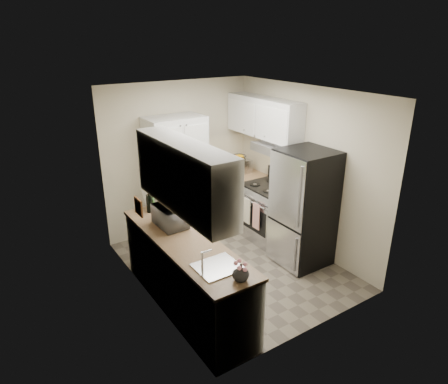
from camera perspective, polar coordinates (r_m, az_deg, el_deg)
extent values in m
plane|color=#665B4C|center=(5.94, 1.28, -10.50)|extent=(3.20, 3.20, 0.00)
cube|color=beige|center=(6.69, -6.42, 4.89)|extent=(2.60, 0.04, 2.50)
cube|color=beige|center=(4.28, 13.69, -5.51)|extent=(2.60, 0.04, 2.50)
cube|color=beige|center=(4.82, -11.45, -2.16)|extent=(0.04, 3.20, 2.50)
cube|color=beige|center=(6.18, 11.39, 3.17)|extent=(0.04, 3.20, 2.50)
cube|color=white|center=(5.08, 1.52, 14.16)|extent=(2.60, 3.20, 0.04)
cube|color=silver|center=(4.03, -5.74, 2.31)|extent=(0.33, 1.60, 0.70)
cube|color=silver|center=(6.49, 5.65, 10.22)|extent=(0.33, 1.55, 0.58)
cube|color=#99999E|center=(6.22, 7.54, 6.14)|extent=(0.45, 0.76, 0.13)
cube|color=#B7B7BC|center=(4.17, -0.93, -10.68)|extent=(0.45, 0.40, 0.02)
cube|color=brown|center=(5.02, -12.11, -2.08)|extent=(0.02, 0.22, 0.22)
cube|color=silver|center=(6.44, -6.75, 1.87)|extent=(0.90, 0.55, 2.00)
cube|color=silver|center=(4.96, -5.44, -11.67)|extent=(0.60, 2.30, 0.88)
cube|color=#846647|center=(4.73, -5.64, -7.00)|extent=(0.63, 2.33, 0.04)
cube|color=silver|center=(7.12, 2.47, -0.89)|extent=(0.60, 0.80, 0.88)
cube|color=#846647|center=(6.96, 2.53, 2.62)|extent=(0.63, 0.83, 0.04)
cube|color=#B7B7BC|center=(6.52, 6.42, -3.07)|extent=(0.64, 0.76, 0.90)
cube|color=black|center=(6.35, 6.59, 0.75)|extent=(0.66, 0.78, 0.03)
cube|color=black|center=(6.49, 8.61, 2.11)|extent=(0.06, 0.76, 0.22)
cube|color=tan|center=(6.17, 4.62, -3.48)|extent=(0.01, 0.16, 0.42)
cube|color=beige|center=(6.34, 3.29, -2.72)|extent=(0.01, 0.16, 0.42)
cube|color=#B7B7BC|center=(5.81, 11.35, -2.26)|extent=(0.70, 0.72, 1.70)
imported|color=silver|center=(5.02, -7.64, -3.44)|extent=(0.33, 0.48, 0.26)
cylinder|color=black|center=(5.43, -10.66, -1.33)|extent=(0.08, 0.08, 0.31)
imported|color=white|center=(3.94, 2.41, -11.43)|extent=(0.18, 0.18, 0.17)
cube|color=#509A46|center=(5.58, -10.64, -0.61)|extent=(0.03, 0.26, 0.33)
cube|color=silver|center=(6.98, 2.10, 3.85)|extent=(0.32, 0.40, 0.23)
cube|color=tan|center=(6.40, -2.25, -7.94)|extent=(0.65, 0.82, 0.01)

